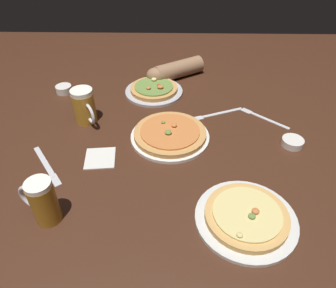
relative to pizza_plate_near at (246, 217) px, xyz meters
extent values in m
cube|color=#3D2114|center=(-0.23, 0.32, -0.03)|extent=(2.40, 2.40, 0.03)
cylinder|color=silver|center=(0.00, 0.00, -0.01)|extent=(0.29, 0.29, 0.01)
cylinder|color=tan|center=(0.00, 0.00, 0.01)|extent=(0.24, 0.24, 0.02)
cylinder|color=#DBC67A|center=(0.00, 0.00, 0.02)|extent=(0.19, 0.19, 0.01)
ellipsoid|color=olive|center=(0.01, -0.02, 0.03)|extent=(0.02, 0.02, 0.01)
ellipsoid|color=#DBC67A|center=(-0.03, -0.08, 0.02)|extent=(0.02, 0.02, 0.01)
ellipsoid|color=#C67038|center=(0.02, 0.00, 0.03)|extent=(0.02, 0.02, 0.01)
cylinder|color=#B2B2B7|center=(-0.30, 0.72, -0.01)|extent=(0.27, 0.27, 0.01)
cylinder|color=tan|center=(-0.30, 0.72, 0.01)|extent=(0.22, 0.22, 0.02)
cylinder|color=olive|center=(-0.30, 0.72, 0.02)|extent=(0.18, 0.18, 0.01)
ellipsoid|color=#B73823|center=(-0.28, 0.73, 0.02)|extent=(0.02, 0.02, 0.01)
ellipsoid|color=#C67038|center=(-0.27, 0.70, 0.03)|extent=(0.03, 0.03, 0.01)
ellipsoid|color=#DBC67A|center=(-0.30, 0.78, 0.03)|extent=(0.03, 0.03, 0.01)
ellipsoid|color=#C67038|center=(-0.33, 0.69, 0.03)|extent=(0.02, 0.02, 0.01)
cylinder|color=silver|center=(-0.22, 0.38, -0.01)|extent=(0.30, 0.30, 0.01)
cylinder|color=tan|center=(-0.22, 0.38, 0.01)|extent=(0.27, 0.27, 0.02)
cylinder|color=#C67038|center=(-0.22, 0.38, 0.02)|extent=(0.23, 0.23, 0.01)
ellipsoid|color=olive|center=(-0.23, 0.36, 0.03)|extent=(0.03, 0.03, 0.01)
ellipsoid|color=olive|center=(-0.25, 0.43, 0.02)|extent=(0.02, 0.02, 0.01)
ellipsoid|color=#C67038|center=(-0.21, 0.41, 0.03)|extent=(0.02, 0.02, 0.01)
cylinder|color=#B27A23|center=(-0.57, 0.49, 0.05)|extent=(0.09, 0.09, 0.12)
cylinder|color=white|center=(-0.57, 0.49, 0.12)|extent=(0.09, 0.09, 0.02)
torus|color=silver|center=(-0.53, 0.45, 0.05)|extent=(0.06, 0.07, 0.08)
cylinder|color=#9E6619|center=(-0.56, 0.00, 0.05)|extent=(0.07, 0.07, 0.13)
cylinder|color=white|center=(-0.56, 0.00, 0.12)|extent=(0.07, 0.07, 0.01)
torus|color=silver|center=(-0.61, 0.02, 0.05)|extent=(0.08, 0.04, 0.09)
cylinder|color=silver|center=(0.23, 0.35, 0.00)|extent=(0.08, 0.08, 0.03)
cylinder|color=silver|center=(-0.72, 0.72, 0.00)|extent=(0.07, 0.07, 0.03)
cube|color=silver|center=(-0.47, 0.26, -0.01)|extent=(0.12, 0.12, 0.01)
cube|color=silver|center=(-0.01, 0.56, -0.01)|extent=(0.19, 0.09, 0.01)
cube|color=silver|center=(-0.11, 0.51, -0.01)|extent=(0.05, 0.04, 0.00)
cube|color=silver|center=(-0.66, 0.23, -0.01)|extent=(0.13, 0.16, 0.01)
cube|color=silver|center=(-0.59, 0.15, -0.01)|extent=(0.05, 0.06, 0.00)
cube|color=silver|center=(0.18, 0.51, -0.01)|extent=(0.15, 0.13, 0.01)
cube|color=silver|center=(0.10, 0.57, -0.01)|extent=(0.05, 0.05, 0.00)
cylinder|color=#936B4C|center=(-0.19, 0.89, 0.03)|extent=(0.26, 0.21, 0.08)
ellipsoid|color=#936B4C|center=(-0.29, 0.82, 0.03)|extent=(0.10, 0.08, 0.08)
camera|label=1|loc=(-0.21, -0.56, 0.72)|focal=33.26mm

